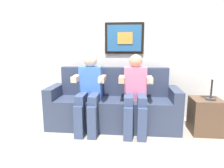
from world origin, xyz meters
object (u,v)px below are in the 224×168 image
person_on_right (135,91)px  person_on_left (89,90)px  couch (113,107)px  table_lamp (213,74)px  side_table_right (205,116)px

person_on_right → person_on_left: bearing=180.0°
couch → table_lamp: table_lamp is taller
person_on_right → side_table_right: size_ratio=2.22×
couch → side_table_right: size_ratio=3.91×
person_on_left → table_lamp: person_on_left is taller
couch → person_on_left: size_ratio=1.76×
couch → person_on_right: (0.33, -0.17, 0.29)m
side_table_right → table_lamp: bearing=-43.4°
couch → side_table_right: couch is taller
person_on_left → table_lamp: bearing=0.9°
couch → table_lamp: (1.36, -0.14, 0.55)m
side_table_right → table_lamp: (0.04, -0.04, 0.61)m
person_on_right → side_table_right: 1.06m
person_on_left → table_lamp: (1.69, 0.03, 0.25)m
person_on_left → person_on_right: bearing=0.0°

